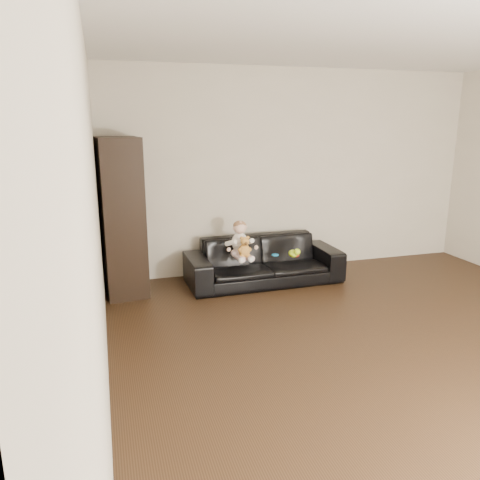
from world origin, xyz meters
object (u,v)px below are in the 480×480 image
object	(u,v)px
baby	(240,242)
toy_rattle	(296,254)
teddy_bear	(245,247)
toy_green	(293,254)
toy_blue_disc	(275,255)
sofa	(264,260)
cabinet	(122,218)

from	to	relation	value
baby	toy_rattle	size ratio (longest dim) A/B	6.44
teddy_bear	toy_green	distance (m)	0.62
toy_green	baby	bearing A→B (deg)	167.10
toy_blue_disc	toy_rattle	bearing A→B (deg)	-34.64
teddy_bear	sofa	bearing A→B (deg)	15.69
toy_blue_disc	sofa	bearing A→B (deg)	134.65
cabinet	toy_rattle	size ratio (longest dim) A/B	25.48
toy_blue_disc	teddy_bear	bearing A→B (deg)	-162.92
cabinet	toy_blue_disc	world-z (taller)	cabinet
toy_green	toy_blue_disc	xyz separation A→B (m)	(-0.18, 0.14, -0.04)
sofa	toy_rattle	size ratio (longest dim) A/B	27.07
sofa	baby	distance (m)	0.45
teddy_bear	toy_green	world-z (taller)	teddy_bear
sofa	teddy_bear	xyz separation A→B (m)	(-0.32, -0.24, 0.26)
cabinet	toy_blue_disc	size ratio (longest dim) A/B	20.41
cabinet	toy_blue_disc	xyz separation A→B (m)	(1.77, -0.21, -0.52)
cabinet	toy_rattle	world-z (taller)	cabinet
sofa	baby	xyz separation A→B (m)	(-0.33, -0.10, 0.29)
toy_green	sofa	bearing A→B (deg)	139.27
sofa	cabinet	bearing A→B (deg)	175.73
cabinet	toy_blue_disc	bearing A→B (deg)	-12.31
sofa	toy_blue_disc	distance (m)	0.18
teddy_bear	toy_green	xyz separation A→B (m)	(0.61, -0.00, -0.12)
sofa	baby	size ratio (longest dim) A/B	4.20
baby	toy_rattle	distance (m)	0.69
sofa	toy_green	distance (m)	0.40
cabinet	sofa	bearing A→B (deg)	-9.01
toy_green	teddy_bear	bearing A→B (deg)	179.72
sofa	toy_rattle	bearing A→B (deg)	-39.44
teddy_bear	toy_rattle	bearing A→B (deg)	-22.61
baby	toy_blue_disc	world-z (taller)	baby
cabinet	teddy_bear	bearing A→B (deg)	-19.86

